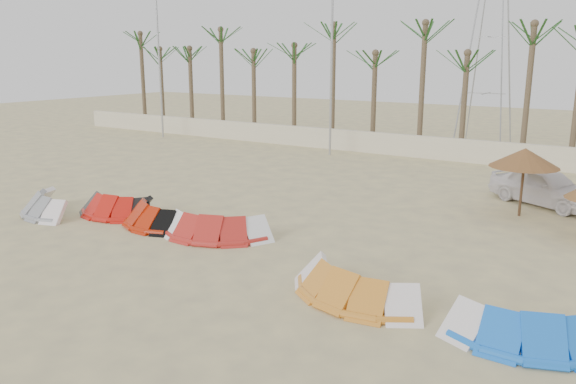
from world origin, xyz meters
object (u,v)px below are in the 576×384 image
Objects in this scene: kite_red_right at (221,223)px; kite_blue at (540,321)px; kite_grey at (53,202)px; kite_orange at (359,280)px; kite_red_mid at (155,212)px; car at (545,187)px; kite_red_left at (120,204)px; parasol_left at (525,158)px.

kite_blue is at bearing -10.49° from kite_red_right.
kite_grey is 0.94× the size of kite_orange.
kite_red_mid is 15.18m from car.
kite_red_mid is 0.91× the size of kite_orange.
kite_blue is (12.99, -1.71, 0.00)m from kite_red_mid.
kite_grey is 7.31m from kite_red_right.
kite_red_left is 16.60m from car.
kite_red_left and kite_red_mid have the same top height.
kite_blue is at bearing -143.94° from car.
kite_grey and kite_red_mid have the same top height.
kite_blue is (17.33, -0.62, 0.00)m from kite_grey.
parasol_left is (10.72, 8.06, 1.79)m from kite_red_mid.
kite_red_mid and kite_orange have the same top height.
kite_orange is 0.88× the size of car.
car is (8.34, 10.08, 0.33)m from kite_red_right.
kite_red_right is 13.08m from car.
kite_red_left is at bearing 155.35° from car.
kite_red_mid is at bearing -143.07° from parasol_left.
kite_red_right and kite_orange have the same top height.
kite_red_mid is at bearing -1.99° from kite_red_left.
kite_red_left is at bearing 178.01° from kite_red_mid.
kite_orange is 10.17m from parasol_left.
parasol_left is at bearing 32.33° from kite_red_left.
kite_grey is 1.43× the size of parasol_left.
parasol_left is at bearing -164.90° from car.
kite_red_right is 0.91× the size of car.
kite_grey is at bearing 177.95° from kite_blue.
kite_red_right is at bearing -134.85° from parasol_left.
kite_red_mid and kite_blue have the same top height.
kite_red_left is 15.01m from kite_blue.
kite_grey is at bearing -170.12° from kite_red_right.
kite_red_mid is 13.53m from parasol_left.
kite_red_left is at bearing 25.51° from kite_grey.
parasol_left is at bearing 45.15° from kite_red_right.
kite_blue is 0.90× the size of car.
kite_red_right is 6.29m from kite_orange.
kite_grey is 4.47m from kite_red_mid.
car is at bearing 36.10° from kite_grey.
kite_blue is at bearing -2.05° from kite_grey.
kite_orange is 4.15m from kite_blue.
kite_red_mid is 0.88× the size of kite_red_right.
kite_orange is (13.18, -0.69, 0.00)m from kite_grey.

